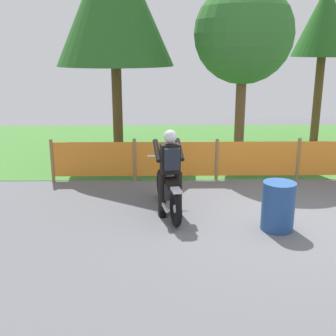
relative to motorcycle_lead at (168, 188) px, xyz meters
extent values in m
cube|color=#5B5B60|center=(2.23, -0.45, -0.50)|extent=(24.00, 24.00, 0.02)
cube|color=#427A33|center=(2.23, 5.91, -0.48)|extent=(24.00, 7.72, 0.01)
cylinder|color=olive|center=(-2.77, 2.05, 0.04)|extent=(0.08, 0.08, 1.05)
cylinder|color=olive|center=(-0.77, 2.05, 0.04)|extent=(0.08, 0.08, 1.05)
cylinder|color=olive|center=(1.23, 2.05, 0.04)|extent=(0.08, 0.08, 1.05)
cylinder|color=olive|center=(3.23, 2.05, 0.04)|extent=(0.08, 0.08, 1.05)
cube|color=orange|center=(-1.77, 2.05, 0.06)|extent=(1.92, 0.02, 0.85)
cube|color=orange|center=(0.23, 2.05, 0.06)|extent=(1.92, 0.02, 0.85)
cube|color=orange|center=(2.23, 2.05, 0.06)|extent=(1.92, 0.02, 0.85)
cylinder|color=brown|center=(-1.36, 4.03, 0.85)|extent=(0.28, 0.28, 2.67)
cylinder|color=brown|center=(2.11, 3.99, 0.80)|extent=(0.28, 0.28, 2.58)
sphere|color=#33702D|center=(2.11, 3.99, 3.03)|extent=(2.69, 2.69, 2.69)
cylinder|color=brown|center=(5.21, 6.50, 0.95)|extent=(0.28, 0.28, 2.87)
cone|color=#286023|center=(5.21, 6.50, 3.53)|extent=(2.06, 2.06, 2.28)
torus|color=black|center=(-0.12, 0.70, -0.15)|extent=(0.23, 0.68, 0.67)
cylinder|color=silver|center=(-0.12, 0.70, -0.15)|extent=(0.09, 0.15, 0.15)
torus|color=black|center=(0.13, -0.73, -0.15)|extent=(0.23, 0.68, 0.67)
cylinder|color=silver|center=(0.13, -0.73, -0.15)|extent=(0.09, 0.15, 0.15)
cube|color=#38383D|center=(0.01, -0.06, 0.03)|extent=(0.36, 0.66, 0.33)
ellipsoid|color=navy|center=(-0.03, 0.17, 0.26)|extent=(0.34, 0.58, 0.23)
cube|color=black|center=(0.06, -0.32, 0.23)|extent=(0.33, 0.61, 0.10)
cube|color=silver|center=(0.13, -0.73, 0.21)|extent=(0.23, 0.40, 0.04)
cylinder|color=silver|center=(-0.11, 0.64, 0.15)|extent=(0.10, 0.25, 0.59)
sphere|color=white|center=(-0.14, 0.81, 0.39)|extent=(0.22, 0.22, 0.19)
cylinder|color=silver|center=(-0.11, 0.60, 0.50)|extent=(0.62, 0.14, 0.03)
cylinder|color=silver|center=(-0.07, -0.40, -0.22)|extent=(0.17, 0.58, 0.07)
cylinder|color=black|center=(-0.12, -0.25, -0.06)|extent=(0.17, 0.17, 0.86)
cube|color=black|center=(-0.12, -0.25, -0.43)|extent=(0.15, 0.28, 0.12)
cylinder|color=black|center=(0.20, -0.19, -0.06)|extent=(0.17, 0.17, 0.86)
cube|color=black|center=(0.20, -0.19, -0.43)|extent=(0.15, 0.28, 0.12)
cube|color=black|center=(0.04, -0.22, 0.65)|extent=(0.40, 0.30, 0.56)
cylinder|color=black|center=(-0.21, -0.08, 0.78)|extent=(0.18, 0.49, 0.38)
cylinder|color=black|center=(0.23, 0.00, 0.78)|extent=(0.18, 0.49, 0.38)
sphere|color=silver|center=(0.04, -0.22, 1.08)|extent=(0.29, 0.29, 0.25)
cube|color=black|center=(0.02, -0.12, 1.08)|extent=(0.18, 0.06, 0.08)
cube|color=#1E232D|center=(0.07, -0.39, 0.69)|extent=(0.30, 0.21, 0.40)
cylinder|color=navy|center=(1.95, -0.90, -0.05)|extent=(0.58, 0.58, 0.88)
camera|label=1|loc=(-0.12, -7.90, 2.64)|focal=45.19mm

